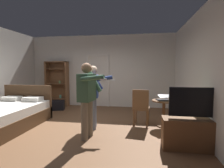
# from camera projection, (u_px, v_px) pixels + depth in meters

# --- Properties ---
(ground_plane) EXTENTS (6.40, 6.40, 0.00)m
(ground_plane) POSITION_uv_depth(u_px,v_px,m) (78.00, 127.00, 4.59)
(ground_plane) COLOR brown
(wall_back) EXTENTS (6.06, 0.12, 2.88)m
(wall_back) POSITION_uv_depth(u_px,v_px,m) (101.00, 71.00, 7.17)
(wall_back) COLOR silver
(wall_back) RESTS_ON ground_plane
(wall_right) EXTENTS (0.12, 5.61, 2.88)m
(wall_right) POSITION_uv_depth(u_px,v_px,m) (201.00, 72.00, 4.00)
(wall_right) COLOR silver
(wall_right) RESTS_ON ground_plane
(doorway_frame) EXTENTS (0.93, 0.08, 2.13)m
(doorway_frame) POSITION_uv_depth(u_px,v_px,m) (98.00, 76.00, 7.13)
(doorway_frame) COLOR white
(doorway_frame) RESTS_ON ground_plane
(bed) EXTENTS (1.57, 2.08, 1.02)m
(bed) POSITION_uv_depth(u_px,v_px,m) (6.00, 115.00, 4.63)
(bed) COLOR #4C331E
(bed) RESTS_ON ground_plane
(bookshelf) EXTENTS (0.94, 0.32, 1.84)m
(bookshelf) POSITION_uv_depth(u_px,v_px,m) (57.00, 82.00, 7.27)
(bookshelf) COLOR brown
(bookshelf) RESTS_ON ground_plane
(tv_flatscreen) EXTENTS (1.16, 0.40, 1.18)m
(tv_flatscreen) POSITION_uv_depth(u_px,v_px,m) (194.00, 131.00, 3.29)
(tv_flatscreen) COLOR brown
(tv_flatscreen) RESTS_ON ground_plane
(side_table) EXTENTS (0.62, 0.62, 0.70)m
(side_table) POSITION_uv_depth(u_px,v_px,m) (164.00, 109.00, 4.62)
(side_table) COLOR brown
(side_table) RESTS_ON ground_plane
(laptop) EXTENTS (0.39, 0.40, 0.16)m
(laptop) POSITION_uv_depth(u_px,v_px,m) (164.00, 98.00, 4.56)
(laptop) COLOR black
(laptop) RESTS_ON side_table
(bottle_on_table) EXTENTS (0.06, 0.06, 0.29)m
(bottle_on_table) POSITION_uv_depth(u_px,v_px,m) (170.00, 96.00, 4.49)
(bottle_on_table) COLOR black
(bottle_on_table) RESTS_ON side_table
(wooden_chair) EXTENTS (0.47, 0.47, 0.99)m
(wooden_chair) POSITION_uv_depth(u_px,v_px,m) (141.00, 106.00, 4.60)
(wooden_chair) COLOR brown
(wooden_chair) RESTS_ON ground_plane
(person_blue_shirt) EXTENTS (0.67, 0.66, 1.65)m
(person_blue_shirt) POSITION_uv_depth(u_px,v_px,m) (87.00, 95.00, 3.78)
(person_blue_shirt) COLOR gray
(person_blue_shirt) RESTS_ON ground_plane
(person_striped_shirt) EXTENTS (0.76, 0.61, 1.60)m
(person_striped_shirt) POSITION_uv_depth(u_px,v_px,m) (94.00, 92.00, 4.46)
(person_striped_shirt) COLOR slate
(person_striped_shirt) RESTS_ON ground_plane
(suitcase_dark) EXTENTS (0.57, 0.42, 0.35)m
(suitcase_dark) POSITION_uv_depth(u_px,v_px,m) (57.00, 105.00, 6.52)
(suitcase_dark) COLOR black
(suitcase_dark) RESTS_ON ground_plane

